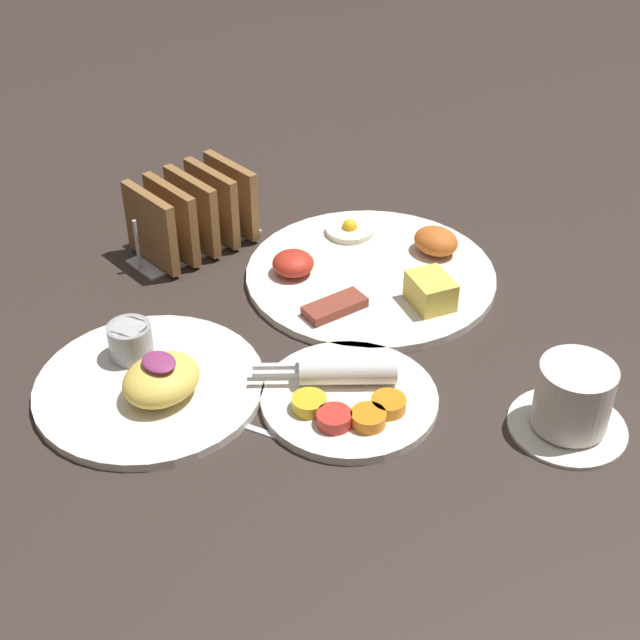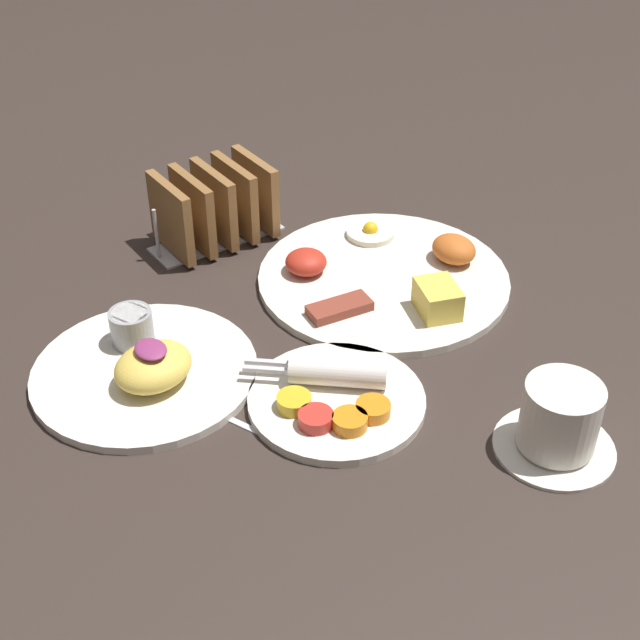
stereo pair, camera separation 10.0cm
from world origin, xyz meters
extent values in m
plane|color=#332823|center=(0.00, 0.00, 0.00)|extent=(3.00, 3.00, 0.00)
cylinder|color=silver|center=(0.01, 0.17, 0.01)|extent=(0.31, 0.31, 0.01)
cube|color=#E5C64C|center=(0.10, 0.17, 0.03)|extent=(0.07, 0.06, 0.04)
ellipsoid|color=#C66023|center=(0.03, 0.26, 0.03)|extent=(0.06, 0.05, 0.03)
cylinder|color=#F4EACC|center=(-0.08, 0.22, 0.01)|extent=(0.06, 0.06, 0.01)
sphere|color=yellow|center=(-0.08, 0.22, 0.02)|extent=(0.02, 0.02, 0.02)
ellipsoid|color=red|center=(-0.06, 0.10, 0.02)|extent=(0.05, 0.05, 0.03)
cube|color=brown|center=(0.04, 0.08, 0.02)|extent=(0.04, 0.08, 0.01)
cylinder|color=silver|center=(0.16, -0.01, 0.01)|extent=(0.19, 0.19, 0.01)
cylinder|color=gold|center=(0.15, -0.06, 0.02)|extent=(0.04, 0.04, 0.01)
cylinder|color=red|center=(0.18, -0.06, 0.02)|extent=(0.04, 0.04, 0.01)
cylinder|color=orange|center=(0.20, -0.03, 0.02)|extent=(0.04, 0.04, 0.01)
cylinder|color=orange|center=(0.20, 0.00, 0.02)|extent=(0.04, 0.04, 0.01)
cylinder|color=white|center=(0.14, 0.00, 0.03)|extent=(0.09, 0.10, 0.03)
cube|color=silver|center=(0.09, -0.06, 0.03)|extent=(0.04, 0.04, 0.00)
cube|color=silver|center=(0.09, -0.05, 0.03)|extent=(0.04, 0.04, 0.00)
cylinder|color=silver|center=(0.00, -0.16, 0.01)|extent=(0.24, 0.24, 0.01)
ellipsoid|color=#EAC651|center=(0.03, -0.16, 0.03)|extent=(0.09, 0.10, 0.04)
ellipsoid|color=#8C3366|center=(0.03, -0.16, 0.05)|extent=(0.04, 0.03, 0.01)
cylinder|color=#99999E|center=(-0.05, -0.14, 0.03)|extent=(0.05, 0.05, 0.04)
cylinder|color=white|center=(-0.05, -0.14, 0.05)|extent=(0.04, 0.04, 0.01)
cube|color=#B7B7BC|center=(-0.21, 0.05, 0.00)|extent=(0.06, 0.18, 0.01)
cube|color=brown|center=(-0.21, -0.01, 0.05)|extent=(0.10, 0.01, 0.10)
cube|color=brown|center=(-0.21, 0.02, 0.05)|extent=(0.10, 0.01, 0.10)
cube|color=brown|center=(-0.21, 0.05, 0.05)|extent=(0.10, 0.01, 0.10)
cube|color=brown|center=(-0.21, 0.08, 0.05)|extent=(0.10, 0.01, 0.10)
cube|color=brown|center=(-0.21, 0.12, 0.05)|extent=(0.10, 0.01, 0.10)
cylinder|color=#B7B7BC|center=(-0.21, -0.03, 0.04)|extent=(0.01, 0.01, 0.07)
cylinder|color=#B7B7BC|center=(-0.21, 0.14, 0.04)|extent=(0.01, 0.01, 0.07)
cylinder|color=silver|center=(0.33, 0.12, 0.00)|extent=(0.12, 0.12, 0.01)
cylinder|color=silver|center=(0.33, 0.12, 0.04)|extent=(0.08, 0.08, 0.07)
cylinder|color=#381E0F|center=(0.33, 0.12, 0.07)|extent=(0.06, 0.06, 0.01)
cube|color=silver|center=(0.12, -0.12, 0.00)|extent=(0.10, 0.05, 0.00)
ellipsoid|color=silver|center=(0.06, -0.14, 0.00)|extent=(0.02, 0.02, 0.01)
camera|label=1|loc=(0.66, -0.51, 0.62)|focal=50.00mm
camera|label=2|loc=(0.72, -0.43, 0.62)|focal=50.00mm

